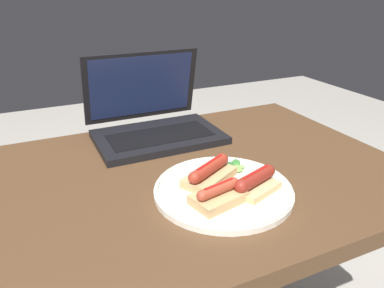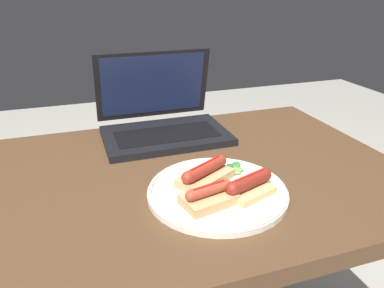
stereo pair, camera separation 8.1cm
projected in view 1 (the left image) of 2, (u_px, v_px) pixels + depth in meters
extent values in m
cube|color=#4C331E|center=(175.00, 182.00, 0.82)|extent=(1.03, 0.67, 0.04)
cylinder|color=#4C331E|center=(262.00, 211.00, 1.35)|extent=(0.04, 0.04, 0.69)
cube|color=black|center=(159.00, 137.00, 0.99)|extent=(0.32, 0.21, 0.02)
cube|color=black|center=(160.00, 135.00, 0.97)|extent=(0.27, 0.12, 0.00)
cube|color=black|center=(141.00, 86.00, 1.05)|extent=(0.32, 0.05, 0.20)
cube|color=#192347|center=(142.00, 86.00, 1.04)|extent=(0.29, 0.04, 0.17)
cylinder|color=silver|center=(223.00, 191.00, 0.74)|extent=(0.27, 0.27, 0.01)
torus|color=silver|center=(223.00, 187.00, 0.73)|extent=(0.27, 0.27, 0.01)
cube|color=tan|center=(209.00, 177.00, 0.76)|extent=(0.13, 0.11, 0.02)
cylinder|color=maroon|center=(210.00, 168.00, 0.75)|extent=(0.10, 0.07, 0.02)
sphere|color=maroon|center=(222.00, 159.00, 0.79)|extent=(0.02, 0.02, 0.02)
sphere|color=maroon|center=(195.00, 178.00, 0.71)|extent=(0.02, 0.02, 0.02)
cylinder|color=red|center=(210.00, 162.00, 0.75)|extent=(0.08, 0.05, 0.01)
cube|color=tan|center=(254.00, 187.00, 0.73)|extent=(0.11, 0.09, 0.01)
cylinder|color=maroon|center=(255.00, 178.00, 0.72)|extent=(0.09, 0.05, 0.03)
sphere|color=maroon|center=(268.00, 171.00, 0.75)|extent=(0.03, 0.03, 0.03)
sphere|color=maroon|center=(241.00, 186.00, 0.69)|extent=(0.03, 0.03, 0.03)
cylinder|color=red|center=(256.00, 172.00, 0.71)|extent=(0.07, 0.03, 0.00)
cube|color=tan|center=(218.00, 198.00, 0.69)|extent=(0.11, 0.08, 0.02)
cylinder|color=#9E3D28|center=(218.00, 189.00, 0.68)|extent=(0.08, 0.04, 0.02)
sphere|color=#9E3D28|center=(234.00, 183.00, 0.70)|extent=(0.02, 0.02, 0.02)
sphere|color=#9E3D28|center=(202.00, 196.00, 0.66)|extent=(0.02, 0.02, 0.02)
cylinder|color=red|center=(219.00, 184.00, 0.67)|extent=(0.06, 0.02, 0.00)
ellipsoid|color=#709E4C|center=(238.00, 167.00, 0.81)|extent=(0.03, 0.02, 0.01)
ellipsoid|color=#2D662D|center=(235.00, 163.00, 0.83)|extent=(0.03, 0.02, 0.01)
ellipsoid|color=#2D662D|center=(230.00, 165.00, 0.82)|extent=(0.03, 0.03, 0.01)
ellipsoid|color=#709E4C|center=(236.00, 170.00, 0.80)|extent=(0.03, 0.03, 0.01)
ellipsoid|color=#387A33|center=(236.00, 162.00, 0.83)|extent=(0.03, 0.04, 0.01)
ellipsoid|color=#4C8E3D|center=(236.00, 166.00, 0.82)|extent=(0.03, 0.03, 0.00)
ellipsoid|color=#709E4C|center=(236.00, 161.00, 0.84)|extent=(0.01, 0.02, 0.00)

